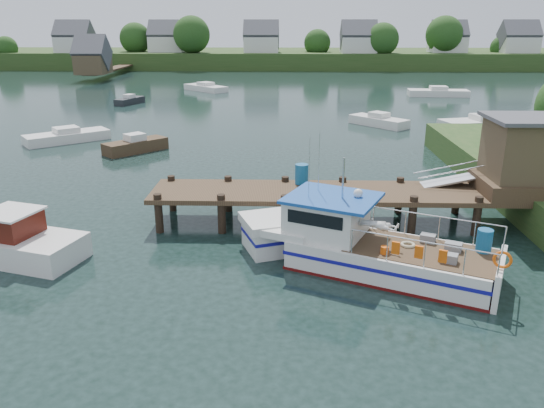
{
  "coord_description": "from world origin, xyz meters",
  "views": [
    {
      "loc": [
        -0.48,
        -20.88,
        7.96
      ],
      "look_at": [
        -1.0,
        -1.5,
        1.3
      ],
      "focal_mm": 35.0,
      "sensor_mm": 36.0,
      "label": 1
    }
  ],
  "objects_px": {
    "lobster_boat": "(358,245)",
    "moored_far": "(438,92)",
    "moored_rowboat": "(136,145)",
    "moored_d": "(206,88)",
    "moored_b": "(379,121)",
    "moored_c": "(485,123)",
    "moored_a": "(67,136)",
    "dock": "(458,172)",
    "moored_e": "(130,100)"
  },
  "relations": [
    {
      "from": "moored_rowboat",
      "to": "moored_d",
      "type": "relative_size",
      "value": 0.67
    },
    {
      "from": "lobster_boat",
      "to": "moored_far",
      "type": "relative_size",
      "value": 1.32
    },
    {
      "from": "moored_e",
      "to": "moored_b",
      "type": "bearing_deg",
      "value": -13.86
    },
    {
      "from": "dock",
      "to": "lobster_boat",
      "type": "distance_m",
      "value": 6.38
    },
    {
      "from": "moored_far",
      "to": "moored_c",
      "type": "distance_m",
      "value": 19.45
    },
    {
      "from": "moored_c",
      "to": "moored_e",
      "type": "xyz_separation_m",
      "value": [
        -31.8,
        12.4,
        -0.05
      ]
    },
    {
      "from": "moored_b",
      "to": "moored_d",
      "type": "relative_size",
      "value": 0.81
    },
    {
      "from": "lobster_boat",
      "to": "moored_d",
      "type": "bearing_deg",
      "value": 128.99
    },
    {
      "from": "moored_e",
      "to": "dock",
      "type": "bearing_deg",
      "value": -43.4
    },
    {
      "from": "moored_far",
      "to": "moored_e",
      "type": "distance_m",
      "value": 34.06
    },
    {
      "from": "moored_c",
      "to": "moored_rowboat",
      "type": "bearing_deg",
      "value": -166.0
    },
    {
      "from": "dock",
      "to": "lobster_boat",
      "type": "bearing_deg",
      "value": -136.59
    },
    {
      "from": "dock",
      "to": "moored_rowboat",
      "type": "xyz_separation_m",
      "value": [
        -16.72,
        12.45,
        -1.8
      ]
    },
    {
      "from": "dock",
      "to": "moored_d",
      "type": "bearing_deg",
      "value": 110.66
    },
    {
      "from": "dock",
      "to": "moored_e",
      "type": "relative_size",
      "value": 4.4
    },
    {
      "from": "dock",
      "to": "moored_c",
      "type": "height_order",
      "value": "dock"
    },
    {
      "from": "dock",
      "to": "moored_b",
      "type": "bearing_deg",
      "value": 88.69
    },
    {
      "from": "lobster_boat",
      "to": "moored_d",
      "type": "relative_size",
      "value": 1.51
    },
    {
      "from": "lobster_boat",
      "to": "moored_b",
      "type": "distance_m",
      "value": 26.84
    },
    {
      "from": "moored_rowboat",
      "to": "moored_c",
      "type": "xyz_separation_m",
      "value": [
        25.42,
        8.72,
        -0.03
      ]
    },
    {
      "from": "moored_a",
      "to": "moored_e",
      "type": "bearing_deg",
      "value": 73.54
    },
    {
      "from": "moored_b",
      "to": "moored_far",
      "type": "bearing_deg",
      "value": 74.57
    },
    {
      "from": "moored_b",
      "to": "moored_c",
      "type": "relative_size",
      "value": 0.65
    },
    {
      "from": "moored_d",
      "to": "moored_e",
      "type": "relative_size",
      "value": 1.57
    },
    {
      "from": "moored_rowboat",
      "to": "moored_far",
      "type": "relative_size",
      "value": 0.58
    },
    {
      "from": "lobster_boat",
      "to": "moored_d",
      "type": "height_order",
      "value": "lobster_boat"
    },
    {
      "from": "moored_c",
      "to": "moored_e",
      "type": "distance_m",
      "value": 34.13
    },
    {
      "from": "moored_rowboat",
      "to": "moored_b",
      "type": "distance_m",
      "value": 19.74
    },
    {
      "from": "moored_c",
      "to": "moored_a",
      "type": "bearing_deg",
      "value": -174.42
    },
    {
      "from": "moored_far",
      "to": "moored_rowboat",
      "type": "bearing_deg",
      "value": -144.21
    },
    {
      "from": "moored_c",
      "to": "lobster_boat",
      "type": "bearing_deg",
      "value": -122.38
    },
    {
      "from": "moored_far",
      "to": "moored_a",
      "type": "relative_size",
      "value": 1.22
    },
    {
      "from": "moored_rowboat",
      "to": "dock",
      "type": "bearing_deg",
      "value": -52.91
    },
    {
      "from": "moored_rowboat",
      "to": "moored_d",
      "type": "bearing_deg",
      "value": 74.07
    },
    {
      "from": "moored_rowboat",
      "to": "moored_far",
      "type": "xyz_separation_m",
      "value": [
        26.96,
        28.1,
        -0.03
      ]
    },
    {
      "from": "moored_rowboat",
      "to": "moored_e",
      "type": "height_order",
      "value": "moored_rowboat"
    },
    {
      "from": "moored_far",
      "to": "moored_c",
      "type": "relative_size",
      "value": 0.91
    },
    {
      "from": "moored_far",
      "to": "moored_a",
      "type": "distance_m",
      "value": 41.19
    },
    {
      "from": "dock",
      "to": "moored_a",
      "type": "height_order",
      "value": "dock"
    },
    {
      "from": "moored_e",
      "to": "moored_c",
      "type": "bearing_deg",
      "value": -9.23
    },
    {
      "from": "moored_rowboat",
      "to": "moored_a",
      "type": "height_order",
      "value": "moored_rowboat"
    },
    {
      "from": "moored_d",
      "to": "moored_c",
      "type": "bearing_deg",
      "value": -58.28
    },
    {
      "from": "moored_d",
      "to": "moored_far",
      "type": "bearing_deg",
      "value": -24.42
    },
    {
      "from": "dock",
      "to": "moored_b",
      "type": "relative_size",
      "value": 3.46
    },
    {
      "from": "moored_a",
      "to": "dock",
      "type": "bearing_deg",
      "value": -53.28
    },
    {
      "from": "moored_c",
      "to": "moored_e",
      "type": "bearing_deg",
      "value": 153.78
    },
    {
      "from": "moored_far",
      "to": "moored_e",
      "type": "height_order",
      "value": "moored_far"
    },
    {
      "from": "moored_e",
      "to": "moored_far",
      "type": "bearing_deg",
      "value": 23.91
    },
    {
      "from": "moored_d",
      "to": "moored_e",
      "type": "bearing_deg",
      "value": -134.62
    },
    {
      "from": "dock",
      "to": "moored_e",
      "type": "distance_m",
      "value": 40.79
    }
  ]
}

